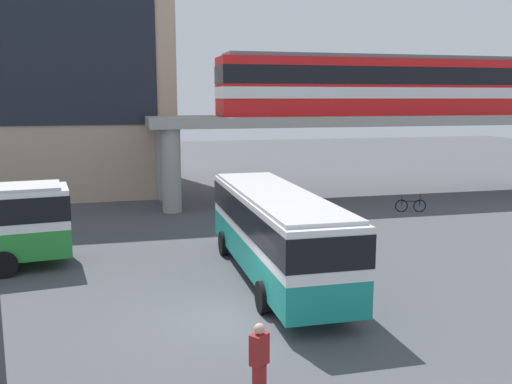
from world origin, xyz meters
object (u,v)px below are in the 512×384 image
bicycle_red (291,207)px  train (377,85)px  bus_main (275,225)px  pedestrian_at_kerb (259,365)px  bicycle_orange (261,214)px  bicycle_black (411,206)px

bicycle_red → train: bearing=30.4°
bus_main → pedestrian_at_kerb: size_ratio=6.14×
bicycle_red → bicycle_orange: same height
bus_main → bicycle_black: 14.85m
train → bus_main: 19.66m
bus_main → bicycle_red: size_ratio=6.60×
bicycle_black → bicycle_red: size_ratio=1.04×
bus_main → bicycle_red: (4.06, 11.01, -1.63)m
bus_main → bicycle_black: bearing=41.9°
bicycle_orange → pedestrian_at_kerb: 18.26m
train → pedestrian_at_kerb: size_ratio=11.68×
bicycle_orange → bicycle_red: bearing=33.4°
bicycle_black → bicycle_orange: (-9.01, -0.22, 0.00)m
train → pedestrian_at_kerb: train is taller
bicycle_orange → bus_main: bearing=-101.6°
bus_main → bicycle_red: bus_main is taller
bicycle_black → bus_main: bearing=-138.1°
bicycle_black → pedestrian_at_kerb: bearing=-127.3°
train → bicycle_black: bearing=-92.6°
bus_main → bicycle_black: (10.99, 9.85, -1.63)m
train → bicycle_orange: train is taller
bicycle_black → bicycle_orange: size_ratio=1.04×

